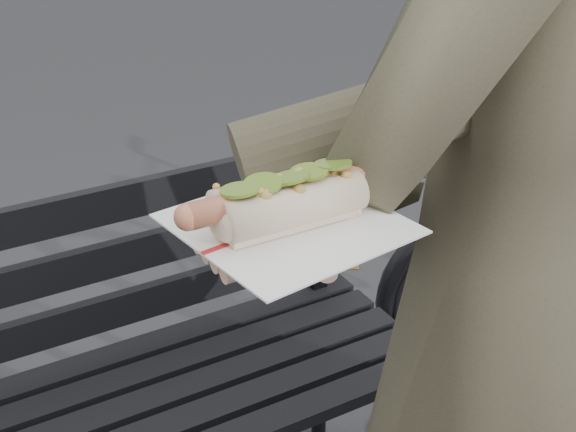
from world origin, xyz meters
The scene contains 3 objects.
park_bench centered at (-0.07, 0.85, 0.52)m, with size 1.50×0.44×0.88m.
person centered at (0.42, 0.17, 0.96)m, with size 0.70×0.46×1.92m, color #41402B.
held_hotdog centered at (0.22, 0.15, 1.27)m, with size 0.63×0.30×0.20m.
Camera 1 is at (-0.31, -0.48, 1.58)m, focal length 50.00 mm.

